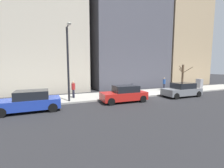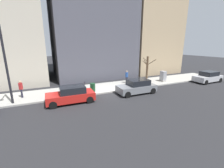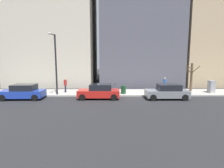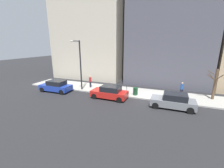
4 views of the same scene
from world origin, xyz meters
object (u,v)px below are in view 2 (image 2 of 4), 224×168
Objects in this scene: streetlamp at (4,59)px; office_tower_left at (149,15)px; parked_car_grey at (137,87)px; utility_box at (163,76)px; bare_tree at (147,68)px; parking_meter at (85,86)px; parked_car_silver at (208,77)px; parked_car_red at (71,95)px; trash_bin at (93,87)px; pedestrian_near_meter at (127,76)px; pedestrian_midblock at (21,88)px.

office_tower_left is (9.74, -21.39, 6.32)m from streetlamp.
office_tower_left reaches higher than parked_car_grey.
streetlamp is (-1.02, 17.69, 3.17)m from utility_box.
parking_meter is at bearing 102.61° from bare_tree.
parked_car_silver is 18.77m from parked_car_red.
utility_box is 2.48m from bare_tree.
parked_car_grey is at bearing 132.34° from bare_tree.
parking_meter is at bearing 114.54° from trash_bin.
bare_tree is 3.79× the size of trash_bin.
pedestrian_near_meter reaches higher than parking_meter.
pedestrian_midblock reaches higher than parked_car_grey.
parked_car_silver is 1.00× the size of parked_car_red.
parked_car_red is at bearing 172.14° from pedestrian_near_meter.
parking_meter is 1.15m from trash_bin.
bare_tree is 2.06× the size of pedestrian_near_meter.
parked_car_grey reaches higher than parking_meter.
parking_meter is at bearing 83.93° from parked_car_silver.
trash_bin is 0.54× the size of pedestrian_near_meter.
bare_tree reaches higher than parked_car_red.
parked_car_silver is at bearing -95.42° from parking_meter.
parked_car_grey is at bearing -114.27° from pedestrian_midblock.
parked_car_grey is 6.52m from utility_box.
pedestrian_midblock reaches higher than parking_meter.
streetlamp is 3.92× the size of pedestrian_near_meter.
parked_car_red is 2.22m from parking_meter.
pedestrian_midblock is (1.03, 6.83, 0.49)m from trash_bin.
utility_box is at bearing -100.40° from pedestrian_midblock.
parked_car_red is 13.12m from utility_box.
pedestrian_midblock reaches higher than parked_car_silver.
bare_tree is at bearing -47.15° from parked_car_grey.
parking_meter is 1.50× the size of trash_bin.
parking_meter is 6.03m from pedestrian_midblock.
trash_bin is (0.62, -7.41, -3.42)m from streetlamp.
pedestrian_midblock is 0.08× the size of office_tower_left.
utility_box is (0.85, -11.27, -0.13)m from parking_meter.
office_tower_left is at bearing 7.73° from pedestrian_near_meter.
streetlamp is (1.30, 4.78, 3.28)m from parked_car_red.
parked_car_red is 0.65× the size of streetlamp.
parked_car_red is at bearing 88.88° from parked_car_silver.
pedestrian_near_meter is (3.85, -0.95, 0.35)m from parked_car_grey.
streetlamp is 1.90× the size of bare_tree.
parked_car_silver reaches higher than trash_bin.
parked_car_grey is at bearing -90.60° from parked_car_red.
utility_box is 0.22× the size of streetlamp.
pedestrian_near_meter reaches higher than trash_bin.
parked_car_red is 3.26m from trash_bin.
parked_car_red is 22.14m from office_tower_left.
office_tower_left reaches higher than trash_bin.
pedestrian_midblock is (2.95, 4.20, 0.35)m from parked_car_red.
pedestrian_midblock is at bearing 87.88° from utility_box.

